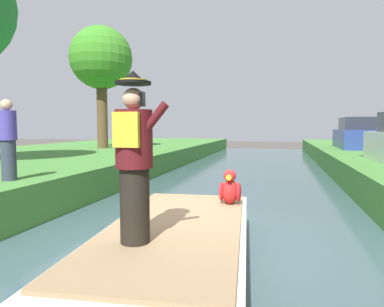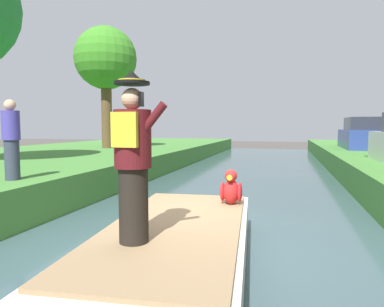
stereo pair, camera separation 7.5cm
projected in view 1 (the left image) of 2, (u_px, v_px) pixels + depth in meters
name	position (u px, v px, depth m)	size (l,w,h in m)	color
ground_plane	(194.00, 251.00, 5.41)	(80.00, 80.00, 0.00)	#4C4742
canal_water	(194.00, 248.00, 5.40)	(6.24, 48.00, 0.10)	#3D565B
boat	(176.00, 247.00, 4.44)	(2.18, 4.35, 0.61)	silver
person_pirate	(134.00, 158.00, 3.65)	(0.61, 0.42, 1.85)	black
parrot_plush	(230.00, 189.00, 5.55)	(0.36, 0.35, 0.57)	red
tree_slender	(101.00, 60.00, 16.47)	(3.00, 3.00, 5.87)	brown
parked_car_blue	(357.00, 135.00, 16.69)	(1.78, 4.03, 1.50)	#2D4293
person_bystander	(8.00, 139.00, 6.72)	(0.34, 0.34, 1.60)	#33384C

